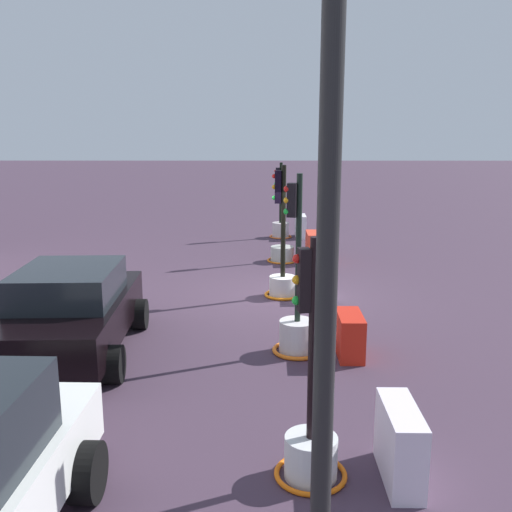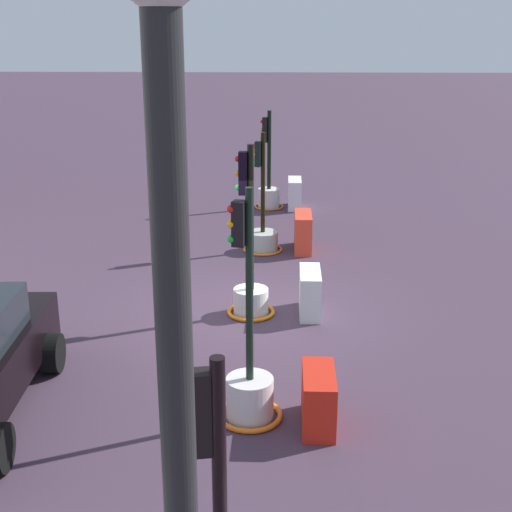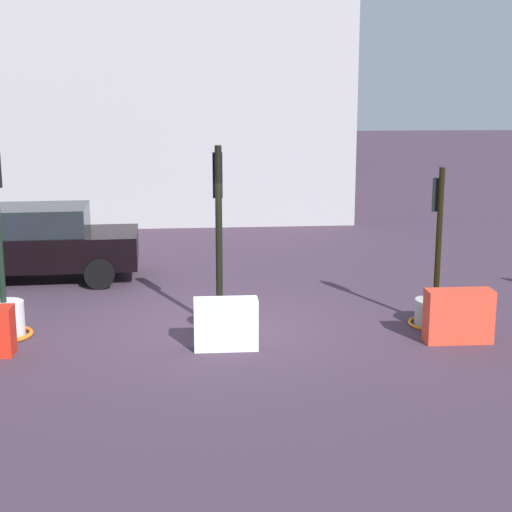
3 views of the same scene
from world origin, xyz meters
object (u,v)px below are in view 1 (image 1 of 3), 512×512
(traffic_light_4, at_px, (280,224))
(construction_barrier_3, at_px, (313,247))
(traffic_light_2, at_px, (282,274))
(traffic_light_3, at_px, (282,248))
(construction_barrier_1, at_px, (350,335))
(car_black_sedan, at_px, (71,311))
(traffic_light_0, at_px, (311,437))
(street_lamp_post, at_px, (328,225))
(traffic_light_1, at_px, (297,325))
(construction_barrier_4, at_px, (300,226))
(construction_barrier_2, at_px, (327,279))
(construction_barrier_0, at_px, (400,444))

(traffic_light_4, relative_size, construction_barrier_3, 2.53)
(traffic_light_2, distance_m, construction_barrier_3, 3.96)
(traffic_light_2, bearing_deg, traffic_light_3, -2.28)
(construction_barrier_1, relative_size, car_black_sedan, 0.24)
(construction_barrier_1, bearing_deg, construction_barrier_3, -0.42)
(traffic_light_3, distance_m, construction_barrier_3, 0.94)
(traffic_light_2, xyz_separation_m, construction_barrier_3, (3.80, -1.09, -0.12))
(construction_barrier_1, xyz_separation_m, construction_barrier_3, (7.51, -0.06, 0.05))
(traffic_light_0, height_order, street_lamp_post, street_lamp_post)
(traffic_light_1, bearing_deg, construction_barrier_4, -4.45)
(traffic_light_1, xyz_separation_m, construction_barrier_4, (11.21, -0.87, -0.10))
(traffic_light_4, bearing_deg, traffic_light_1, 179.31)
(traffic_light_2, bearing_deg, construction_barrier_2, -87.48)
(traffic_light_2, bearing_deg, construction_barrier_4, -7.33)
(car_black_sedan, bearing_deg, traffic_light_3, -28.73)
(construction_barrier_0, xyz_separation_m, street_lamp_post, (-1.51, 1.07, 2.76))
(construction_barrier_3, bearing_deg, street_lamp_post, 174.93)
(construction_barrier_1, height_order, construction_barrier_2, construction_barrier_2)
(construction_barrier_0, height_order, street_lamp_post, street_lamp_post)
(traffic_light_4, bearing_deg, construction_barrier_0, -177.03)
(traffic_light_1, bearing_deg, construction_barrier_2, -15.08)
(traffic_light_2, distance_m, traffic_light_3, 3.73)
(construction_barrier_2, relative_size, construction_barrier_3, 0.93)
(construction_barrier_3, distance_m, construction_barrier_4, 3.85)
(traffic_light_3, xyz_separation_m, construction_barrier_2, (-3.68, -0.93, 0.01))
(construction_barrier_1, distance_m, construction_barrier_2, 3.75)
(street_lamp_post, bearing_deg, traffic_light_1, -1.64)
(traffic_light_2, distance_m, construction_barrier_2, 1.09)
(construction_barrier_3, relative_size, construction_barrier_4, 1.11)
(traffic_light_3, xyz_separation_m, construction_barrier_0, (-11.10, -0.88, 0.04))
(traffic_light_4, bearing_deg, construction_barrier_3, -167.77)
(construction_barrier_2, bearing_deg, street_lamp_post, 172.84)
(traffic_light_2, xyz_separation_m, street_lamp_post, (-8.89, 0.04, 2.65))
(construction_barrier_2, bearing_deg, traffic_light_1, 164.92)
(traffic_light_0, xyz_separation_m, car_black_sedan, (3.73, 3.89, 0.29))
(construction_barrier_3, height_order, car_black_sedan, car_black_sedan)
(traffic_light_3, relative_size, car_black_sedan, 0.67)
(traffic_light_0, distance_m, traffic_light_3, 11.07)
(traffic_light_4, distance_m, construction_barrier_4, 0.74)
(traffic_light_1, relative_size, construction_barrier_3, 2.95)
(traffic_light_3, distance_m, construction_barrier_0, 11.14)
(construction_barrier_4, bearing_deg, traffic_light_4, 88.31)
(traffic_light_1, xyz_separation_m, construction_barrier_2, (3.60, -0.97, -0.11))
(construction_barrier_1, distance_m, street_lamp_post, 6.00)
(traffic_light_0, height_order, construction_barrier_2, traffic_light_0)
(traffic_light_0, xyz_separation_m, construction_barrier_0, (-0.04, -1.01, -0.06))
(construction_barrier_0, height_order, construction_barrier_1, construction_barrier_0)
(construction_barrier_2, distance_m, construction_barrier_3, 3.76)
(construction_barrier_2, xyz_separation_m, car_black_sedan, (-3.66, 4.96, 0.39))
(construction_barrier_0, height_order, construction_barrier_3, construction_barrier_0)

